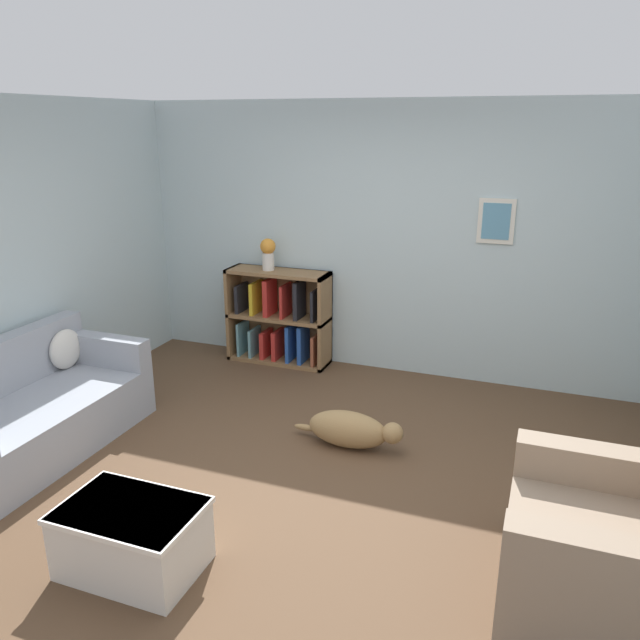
{
  "coord_description": "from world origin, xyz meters",
  "views": [
    {
      "loc": [
        1.49,
        -3.54,
        2.4
      ],
      "look_at": [
        0.0,
        0.4,
        1.05
      ],
      "focal_mm": 35.0,
      "sensor_mm": 36.0,
      "label": 1
    }
  ],
  "objects_px": {
    "recliner_chair": "(619,545)",
    "vase": "(268,252)",
    "bookshelf": "(280,318)",
    "dog": "(351,429)",
    "couch": "(30,412)",
    "coffee_table": "(132,536)"
  },
  "relations": [
    {
      "from": "recliner_chair",
      "to": "dog",
      "type": "distance_m",
      "value": 2.09
    },
    {
      "from": "couch",
      "to": "dog",
      "type": "distance_m",
      "value": 2.43
    },
    {
      "from": "bookshelf",
      "to": "dog",
      "type": "bearing_deg",
      "value": -49.72
    },
    {
      "from": "recliner_chair",
      "to": "couch",
      "type": "bearing_deg",
      "value": 176.94
    },
    {
      "from": "coffee_table",
      "to": "dog",
      "type": "relative_size",
      "value": 0.86
    },
    {
      "from": "dog",
      "to": "vase",
      "type": "height_order",
      "value": "vase"
    },
    {
      "from": "dog",
      "to": "recliner_chair",
      "type": "bearing_deg",
      "value": -31.52
    },
    {
      "from": "recliner_chair",
      "to": "vase",
      "type": "relative_size",
      "value": 3.29
    },
    {
      "from": "recliner_chair",
      "to": "coffee_table",
      "type": "xyz_separation_m",
      "value": [
        -2.48,
        -0.65,
        -0.15
      ]
    },
    {
      "from": "dog",
      "to": "couch",
      "type": "bearing_deg",
      "value": -159.01
    },
    {
      "from": "couch",
      "to": "coffee_table",
      "type": "xyz_separation_m",
      "value": [
        1.56,
        -0.87,
        -0.09
      ]
    },
    {
      "from": "bookshelf",
      "to": "coffee_table",
      "type": "xyz_separation_m",
      "value": [
        0.54,
        -3.22,
        -0.25
      ]
    },
    {
      "from": "recliner_chair",
      "to": "vase",
      "type": "bearing_deg",
      "value": 140.88
    },
    {
      "from": "bookshelf",
      "to": "dog",
      "type": "distance_m",
      "value": 1.96
    },
    {
      "from": "recliner_chair",
      "to": "coffee_table",
      "type": "relative_size",
      "value": 1.37
    },
    {
      "from": "bookshelf",
      "to": "vase",
      "type": "xyz_separation_m",
      "value": [
        -0.1,
        -0.02,
        0.69
      ]
    },
    {
      "from": "coffee_table",
      "to": "bookshelf",
      "type": "bearing_deg",
      "value": 99.6
    },
    {
      "from": "dog",
      "to": "bookshelf",
      "type": "bearing_deg",
      "value": 130.28
    },
    {
      "from": "coffee_table",
      "to": "vase",
      "type": "bearing_deg",
      "value": 101.47
    },
    {
      "from": "couch",
      "to": "coffee_table",
      "type": "distance_m",
      "value": 1.79
    },
    {
      "from": "bookshelf",
      "to": "coffee_table",
      "type": "distance_m",
      "value": 3.27
    },
    {
      "from": "recliner_chair",
      "to": "coffee_table",
      "type": "bearing_deg",
      "value": -165.31
    }
  ]
}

